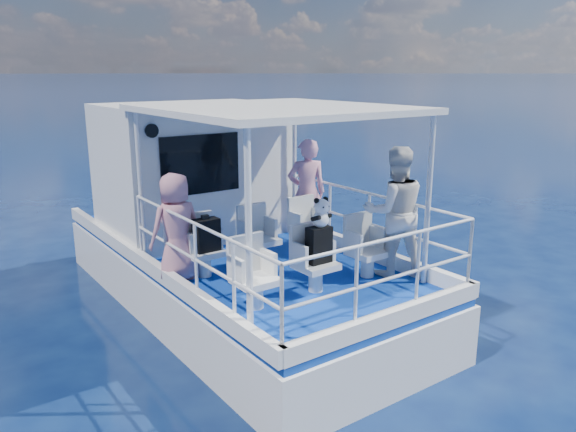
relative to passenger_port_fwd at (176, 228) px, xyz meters
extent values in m
plane|color=#08153D|center=(1.25, -0.28, -1.63)|extent=(2000.00, 2000.00, 0.00)
cube|color=white|center=(1.25, 0.72, -1.63)|extent=(3.00, 7.00, 1.60)
cube|color=#0B3297|center=(1.25, 0.72, -0.78)|extent=(2.90, 6.90, 0.10)
cube|color=white|center=(1.25, 2.02, 0.37)|extent=(2.85, 2.00, 2.20)
cube|color=white|center=(1.25, -0.48, 1.51)|extent=(3.00, 3.20, 0.08)
cylinder|color=white|center=(-0.10, -1.98, 0.37)|extent=(0.07, 0.07, 2.20)
cylinder|color=white|center=(2.60, -1.98, 0.37)|extent=(0.07, 0.07, 2.20)
cylinder|color=white|center=(-0.10, 0.92, 0.37)|extent=(0.07, 0.07, 2.20)
cylinder|color=white|center=(2.60, 0.92, 0.37)|extent=(0.07, 0.07, 2.20)
cube|color=silver|center=(0.35, -0.08, -0.54)|extent=(0.48, 0.46, 0.38)
cube|color=silver|center=(1.25, -0.08, -0.54)|extent=(0.48, 0.46, 0.38)
cube|color=silver|center=(2.15, -0.08, -0.54)|extent=(0.48, 0.46, 0.38)
cube|color=silver|center=(0.35, -1.38, -0.54)|extent=(0.48, 0.46, 0.38)
cube|color=silver|center=(1.25, -1.38, -0.54)|extent=(0.48, 0.46, 0.38)
cube|color=silver|center=(2.15, -1.38, -0.54)|extent=(0.48, 0.46, 0.38)
imported|color=#CE8594|center=(0.00, 0.00, 0.00)|extent=(0.55, 0.40, 1.46)
imported|color=pink|center=(2.39, 0.29, 0.12)|extent=(0.74, 0.63, 1.70)
imported|color=white|center=(2.50, -1.50, 0.16)|extent=(1.08, 1.00, 1.77)
cube|color=black|center=(0.36, -0.15, -0.13)|extent=(0.34, 0.19, 0.44)
cube|color=black|center=(1.28, -1.40, -0.12)|extent=(0.31, 0.17, 0.47)
cube|color=black|center=(0.35, -0.16, 0.12)|extent=(0.10, 0.06, 0.06)
camera|label=1|loc=(-2.94, -6.61, 1.99)|focal=35.00mm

